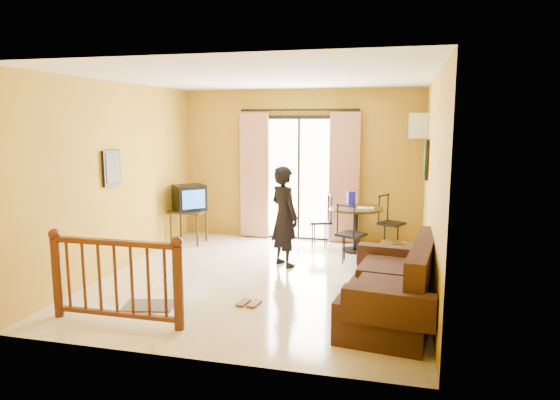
% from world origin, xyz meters
% --- Properties ---
extents(ground, '(5.00, 5.00, 0.00)m').
position_xyz_m(ground, '(0.00, 0.00, 0.00)').
color(ground, beige).
rests_on(ground, ground).
extents(room_shell, '(5.00, 5.00, 5.00)m').
position_xyz_m(room_shell, '(0.00, 0.00, 1.70)').
color(room_shell, white).
rests_on(room_shell, ground).
extents(balcony_door, '(2.25, 0.14, 2.46)m').
position_xyz_m(balcony_door, '(0.00, 2.43, 1.19)').
color(balcony_door, black).
rests_on(balcony_door, ground).
extents(tv_table, '(0.61, 0.51, 0.61)m').
position_xyz_m(tv_table, '(-1.90, 1.68, 0.53)').
color(tv_table, black).
rests_on(tv_table, ground).
extents(television, '(0.69, 0.69, 0.46)m').
position_xyz_m(television, '(-1.87, 1.68, 0.85)').
color(television, black).
rests_on(television, tv_table).
extents(picture_left, '(0.05, 0.42, 0.52)m').
position_xyz_m(picture_left, '(-2.22, -0.20, 1.55)').
color(picture_left, black).
rests_on(picture_left, room_shell).
extents(dining_table, '(0.92, 0.92, 0.77)m').
position_xyz_m(dining_table, '(1.12, 1.84, 0.61)').
color(dining_table, black).
rests_on(dining_table, ground).
extents(water_jug, '(0.14, 0.14, 0.26)m').
position_xyz_m(water_jug, '(1.03, 1.94, 0.90)').
color(water_jug, '#1716D5').
rests_on(water_jug, dining_table).
extents(serving_tray, '(0.29, 0.19, 0.02)m').
position_xyz_m(serving_tray, '(1.29, 1.74, 0.78)').
color(serving_tray, beige).
rests_on(serving_tray, dining_table).
extents(dining_chairs, '(1.77, 1.56, 0.95)m').
position_xyz_m(dining_chairs, '(1.11, 1.77, 0.00)').
color(dining_chairs, black).
rests_on(dining_chairs, ground).
extents(air_conditioner, '(0.31, 0.60, 0.40)m').
position_xyz_m(air_conditioner, '(2.09, 1.95, 2.15)').
color(air_conditioner, white).
rests_on(air_conditioner, room_shell).
extents(botanical_print, '(0.05, 0.50, 0.60)m').
position_xyz_m(botanical_print, '(2.22, 1.30, 1.65)').
color(botanical_print, black).
rests_on(botanical_print, room_shell).
extents(coffee_table, '(0.53, 0.95, 0.42)m').
position_xyz_m(coffee_table, '(1.85, 0.58, 0.28)').
color(coffee_table, black).
rests_on(coffee_table, ground).
extents(bowl, '(0.22, 0.22, 0.06)m').
position_xyz_m(bowl, '(1.85, 0.65, 0.45)').
color(bowl, '#55381D').
rests_on(bowl, coffee_table).
extents(sofa, '(1.11, 2.03, 0.92)m').
position_xyz_m(sofa, '(1.86, -1.08, 0.34)').
color(sofa, '#321B13').
rests_on(sofa, ground).
extents(standing_person, '(0.67, 0.65, 1.55)m').
position_xyz_m(standing_person, '(0.14, 0.71, 0.78)').
color(standing_person, black).
rests_on(standing_person, ground).
extents(stair_balustrade, '(1.63, 0.13, 1.04)m').
position_xyz_m(stair_balustrade, '(-1.15, -1.90, 0.56)').
color(stair_balustrade, '#471E0F').
rests_on(stair_balustrade, ground).
extents(doormat, '(0.67, 0.52, 0.02)m').
position_xyz_m(doormat, '(-1.05, -1.38, 0.01)').
color(doormat, '#534C42').
rests_on(doormat, ground).
extents(sandals, '(0.28, 0.26, 0.03)m').
position_xyz_m(sandals, '(0.11, -1.02, 0.01)').
color(sandals, '#55381D').
rests_on(sandals, ground).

